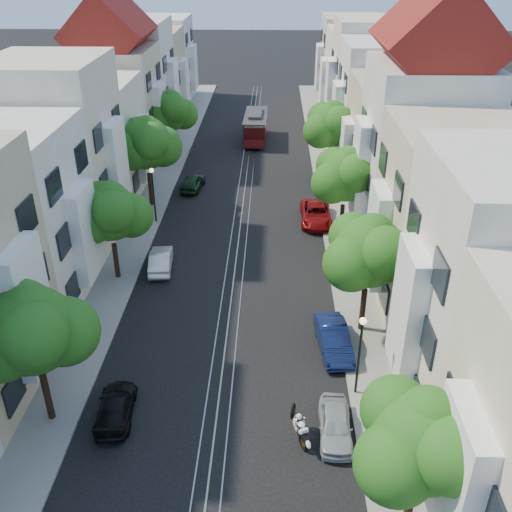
# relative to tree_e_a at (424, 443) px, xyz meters

# --- Properties ---
(ground) EXTENTS (200.00, 200.00, 0.00)m
(ground) POSITION_rel_tree_e_a_xyz_m (-7.26, 31.02, -4.40)
(ground) COLOR black
(ground) RESTS_ON ground
(sidewalk_east) EXTENTS (2.50, 80.00, 0.12)m
(sidewalk_east) POSITION_rel_tree_e_a_xyz_m (-0.01, 31.02, -4.34)
(sidewalk_east) COLOR gray
(sidewalk_east) RESTS_ON ground
(sidewalk_west) EXTENTS (2.50, 80.00, 0.12)m
(sidewalk_west) POSITION_rel_tree_e_a_xyz_m (-14.51, 31.02, -4.34)
(sidewalk_west) COLOR gray
(sidewalk_west) RESTS_ON ground
(rail_left) EXTENTS (0.06, 80.00, 0.02)m
(rail_left) POSITION_rel_tree_e_a_xyz_m (-7.81, 31.02, -4.39)
(rail_left) COLOR gray
(rail_left) RESTS_ON ground
(rail_slot) EXTENTS (0.06, 80.00, 0.02)m
(rail_slot) POSITION_rel_tree_e_a_xyz_m (-7.26, 31.02, -4.39)
(rail_slot) COLOR gray
(rail_slot) RESTS_ON ground
(rail_right) EXTENTS (0.06, 80.00, 0.02)m
(rail_right) POSITION_rel_tree_e_a_xyz_m (-6.71, 31.02, -4.39)
(rail_right) COLOR gray
(rail_right) RESTS_ON ground
(lane_line) EXTENTS (0.08, 80.00, 0.01)m
(lane_line) POSITION_rel_tree_e_a_xyz_m (-7.26, 31.02, -4.40)
(lane_line) COLOR tan
(lane_line) RESTS_ON ground
(townhouses_east) EXTENTS (7.75, 72.00, 12.00)m
(townhouses_east) POSITION_rel_tree_e_a_xyz_m (4.61, 30.94, 0.79)
(townhouses_east) COLOR beige
(townhouses_east) RESTS_ON ground
(townhouses_west) EXTENTS (7.75, 72.00, 11.76)m
(townhouses_west) POSITION_rel_tree_e_a_xyz_m (-19.13, 30.94, 0.68)
(townhouses_west) COLOR silver
(townhouses_west) RESTS_ON ground
(tree_e_a) EXTENTS (4.72, 3.87, 6.27)m
(tree_e_a) POSITION_rel_tree_e_a_xyz_m (0.00, 0.00, 0.00)
(tree_e_a) COLOR black
(tree_e_a) RESTS_ON ground
(tree_e_b) EXTENTS (4.93, 4.08, 6.68)m
(tree_e_b) POSITION_rel_tree_e_a_xyz_m (0.00, 12.00, 0.34)
(tree_e_b) COLOR black
(tree_e_b) RESTS_ON ground
(tree_e_c) EXTENTS (4.84, 3.99, 6.52)m
(tree_e_c) POSITION_rel_tree_e_a_xyz_m (0.00, 23.00, 0.20)
(tree_e_c) COLOR black
(tree_e_c) RESTS_ON ground
(tree_e_d) EXTENTS (5.01, 4.16, 6.85)m
(tree_e_d) POSITION_rel_tree_e_a_xyz_m (0.00, 34.00, 0.47)
(tree_e_d) COLOR black
(tree_e_d) RESTS_ON ground
(tree_w_a) EXTENTS (4.93, 4.08, 6.68)m
(tree_w_a) POSITION_rel_tree_e_a_xyz_m (-14.40, 5.00, 0.34)
(tree_w_a) COLOR black
(tree_w_a) RESTS_ON ground
(tree_w_b) EXTENTS (4.72, 3.87, 6.27)m
(tree_w_b) POSITION_rel_tree_e_a_xyz_m (-14.40, 17.00, 0.00)
(tree_w_b) COLOR black
(tree_w_b) RESTS_ON ground
(tree_w_c) EXTENTS (5.13, 4.28, 7.09)m
(tree_w_c) POSITION_rel_tree_e_a_xyz_m (-14.40, 28.00, 0.67)
(tree_w_c) COLOR black
(tree_w_c) RESTS_ON ground
(tree_w_d) EXTENTS (4.84, 3.99, 6.52)m
(tree_w_d) POSITION_rel_tree_e_a_xyz_m (-14.40, 39.00, 0.20)
(tree_w_d) COLOR black
(tree_w_d) RESTS_ON ground
(lamp_east) EXTENTS (0.32, 0.32, 4.16)m
(lamp_east) POSITION_rel_tree_e_a_xyz_m (-0.96, 7.02, -1.55)
(lamp_east) COLOR black
(lamp_east) RESTS_ON ground
(lamp_west) EXTENTS (0.32, 0.32, 4.16)m
(lamp_west) POSITION_rel_tree_e_a_xyz_m (-13.56, 25.02, -1.55)
(lamp_west) COLOR black
(lamp_west) RESTS_ON ground
(sportbike_rider) EXTENTS (0.83, 1.77, 1.48)m
(sportbike_rider) POSITION_rel_tree_e_a_xyz_m (-3.67, 4.11, -3.59)
(sportbike_rider) COLOR black
(sportbike_rider) RESTS_ON ground
(cable_car) EXTENTS (2.40, 7.27, 2.78)m
(cable_car) POSITION_rel_tree_e_a_xyz_m (-6.76, 45.19, -2.75)
(cable_car) COLOR black
(cable_car) RESTS_ON ground
(parked_car_e_near) EXTENTS (1.48, 3.44, 1.16)m
(parked_car_e_near) POSITION_rel_tree_e_a_xyz_m (-2.15, 4.49, -3.82)
(parked_car_e_near) COLOR #A6ACB2
(parked_car_e_near) RESTS_ON ground
(parked_car_e_mid) EXTENTS (1.88, 4.23, 1.35)m
(parked_car_e_mid) POSITION_rel_tree_e_a_xyz_m (-1.70, 10.29, -3.72)
(parked_car_e_mid) COLOR #0D1842
(parked_car_e_mid) RESTS_ON ground
(parked_car_e_far) EXTENTS (2.24, 4.81, 1.33)m
(parked_car_e_far) POSITION_rel_tree_e_a_xyz_m (-1.66, 25.50, -3.73)
(parked_car_e_far) COLOR maroon
(parked_car_e_far) RESTS_ON ground
(parked_car_w_near) EXTENTS (1.83, 3.84, 1.08)m
(parked_car_w_near) POSITION_rel_tree_e_a_xyz_m (-11.66, 5.25, -3.86)
(parked_car_w_near) COLOR black
(parked_car_w_near) RESTS_ON ground
(parked_car_w_mid) EXTENTS (1.68, 3.87, 1.24)m
(parked_car_w_mid) POSITION_rel_tree_e_a_xyz_m (-11.97, 18.27, -3.78)
(parked_car_w_mid) COLOR silver
(parked_car_w_mid) RESTS_ON ground
(parked_car_w_far) EXTENTS (2.01, 4.00, 1.31)m
(parked_car_w_far) POSITION_rel_tree_e_a_xyz_m (-11.66, 31.65, -3.74)
(parked_car_w_far) COLOR black
(parked_car_w_far) RESTS_ON ground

